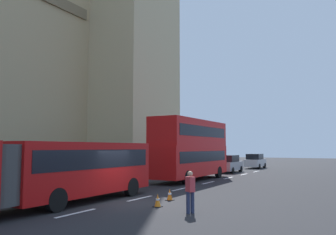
{
  "coord_description": "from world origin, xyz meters",
  "views": [
    {
      "loc": [
        -13.72,
        -10.1,
        2.64
      ],
      "look_at": [
        13.32,
        5.12,
        5.42
      ],
      "focal_mm": 36.25,
      "sensor_mm": 36.0,
      "label": 1
    }
  ],
  "objects_px": {
    "traffic_cone_middle": "(170,195)",
    "sedan_lead": "(229,164)",
    "double_decker_bus": "(191,147)",
    "sedan_trailing": "(255,161)",
    "traffic_cone_west": "(158,201)",
    "pedestrian_near_cones": "(190,190)"
  },
  "relations": [
    {
      "from": "pedestrian_near_cones",
      "to": "double_decker_bus",
      "type": "bearing_deg",
      "value": 25.23
    },
    {
      "from": "sedan_trailing",
      "to": "double_decker_bus",
      "type": "bearing_deg",
      "value": 179.25
    },
    {
      "from": "sedan_lead",
      "to": "sedan_trailing",
      "type": "bearing_deg",
      "value": -2.84
    },
    {
      "from": "sedan_trailing",
      "to": "traffic_cone_west",
      "type": "relative_size",
      "value": 7.59
    },
    {
      "from": "traffic_cone_west",
      "to": "pedestrian_near_cones",
      "type": "height_order",
      "value": "pedestrian_near_cones"
    },
    {
      "from": "sedan_trailing",
      "to": "pedestrian_near_cones",
      "type": "height_order",
      "value": "sedan_trailing"
    },
    {
      "from": "double_decker_bus",
      "to": "traffic_cone_middle",
      "type": "distance_m",
      "value": 11.17
    },
    {
      "from": "sedan_trailing",
      "to": "pedestrian_near_cones",
      "type": "bearing_deg",
      "value": -169.63
    },
    {
      "from": "double_decker_bus",
      "to": "sedan_trailing",
      "type": "xyz_separation_m",
      "value": [
        18.79,
        -0.25,
        -1.8
      ]
    },
    {
      "from": "sedan_lead",
      "to": "pedestrian_near_cones",
      "type": "distance_m",
      "value": 23.45
    },
    {
      "from": "sedan_lead",
      "to": "traffic_cone_west",
      "type": "xyz_separation_m",
      "value": [
        -22.0,
        -4.32,
        -0.63
      ]
    },
    {
      "from": "sedan_lead",
      "to": "pedestrian_near_cones",
      "type": "bearing_deg",
      "value": -164.6
    },
    {
      "from": "sedan_lead",
      "to": "double_decker_bus",
      "type": "bearing_deg",
      "value": -178.84
    },
    {
      "from": "double_decker_bus",
      "to": "sedan_trailing",
      "type": "bearing_deg",
      "value": -0.75
    },
    {
      "from": "double_decker_bus",
      "to": "traffic_cone_middle",
      "type": "height_order",
      "value": "double_decker_bus"
    },
    {
      "from": "sedan_trailing",
      "to": "traffic_cone_west",
      "type": "xyz_separation_m",
      "value": [
        -30.98,
        -3.87,
        -0.63
      ]
    },
    {
      "from": "double_decker_bus",
      "to": "traffic_cone_middle",
      "type": "xyz_separation_m",
      "value": [
        -10.27,
        -3.67,
        -2.43
      ]
    },
    {
      "from": "sedan_lead",
      "to": "pedestrian_near_cones",
      "type": "height_order",
      "value": "sedan_lead"
    },
    {
      "from": "double_decker_bus",
      "to": "sedan_lead",
      "type": "relative_size",
      "value": 2.27
    },
    {
      "from": "traffic_cone_west",
      "to": "traffic_cone_middle",
      "type": "relative_size",
      "value": 1.0
    },
    {
      "from": "sedan_lead",
      "to": "traffic_cone_middle",
      "type": "bearing_deg",
      "value": -169.09
    },
    {
      "from": "traffic_cone_middle",
      "to": "sedan_lead",
      "type": "bearing_deg",
      "value": 10.91
    }
  ]
}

